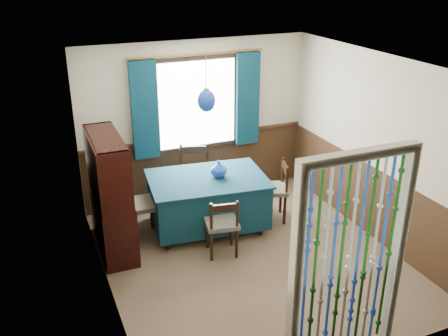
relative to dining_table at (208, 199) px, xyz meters
name	(u,v)px	position (x,y,z in m)	size (l,w,h in m)	color
floor	(251,258)	(0.22, -0.96, -0.45)	(4.00, 4.00, 0.00)	brown
ceiling	(255,65)	(0.22, -0.96, 2.05)	(4.00, 4.00, 0.00)	silver
wall_back	(196,122)	(0.22, 1.04, 0.80)	(3.60, 3.60, 0.00)	beige
wall_front	(354,254)	(0.22, -2.96, 0.80)	(3.60, 3.60, 0.00)	beige
wall_left	(101,195)	(-1.58, -0.96, 0.80)	(4.00, 4.00, 0.00)	beige
wall_right	(375,148)	(2.02, -0.96, 0.80)	(4.00, 4.00, 0.00)	beige
wainscot_back	(198,167)	(0.22, 1.03, 0.05)	(3.60, 3.60, 0.00)	#3B2616
wainscot_front	(345,322)	(0.22, -2.94, 0.05)	(3.60, 3.60, 0.00)	#3B2616
wainscot_left	(109,254)	(-1.56, -0.96, 0.05)	(4.00, 4.00, 0.00)	#3B2616
wainscot_right	(368,199)	(2.01, -0.96, 0.05)	(4.00, 4.00, 0.00)	#3B2616
window	(197,104)	(0.22, 0.99, 1.10)	(1.32, 0.12, 1.42)	black
doorway	(348,270)	(0.22, -2.90, 0.60)	(1.16, 0.12, 2.18)	silver
dining_table	(208,199)	(0.00, 0.00, 0.00)	(1.73, 1.30, 0.78)	#0C3041
chair_near	(222,224)	(-0.08, -0.73, -0.01)	(0.47, 0.46, 0.82)	black
chair_far	(195,176)	(0.06, 0.67, 0.07)	(0.59, 0.58, 0.98)	black
chair_left	(139,205)	(-0.96, 0.10, 0.05)	(0.45, 0.47, 0.94)	black
chair_right	(274,189)	(0.99, -0.13, 0.02)	(0.54, 0.55, 0.89)	black
sideboard	(111,210)	(-1.35, -0.02, 0.11)	(0.43, 1.21, 1.57)	black
pendant_lamp	(206,100)	(0.00, 0.00, 1.43)	(0.24, 0.24, 0.77)	olive
vase_table	(219,169)	(0.16, -0.02, 0.44)	(0.21, 0.21, 0.22)	#163E9B
bowl_shelf	(117,181)	(-1.29, -0.33, 0.65)	(0.22, 0.22, 0.05)	beige
vase_sideboard	(110,180)	(-1.29, 0.24, 0.43)	(0.17, 0.17, 0.18)	beige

